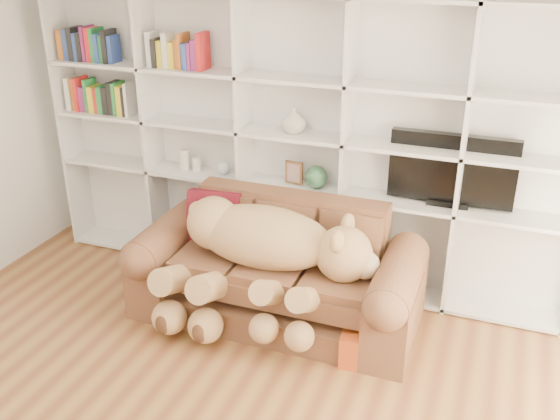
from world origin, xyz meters
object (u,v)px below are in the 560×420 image
at_px(sofa, 278,276).
at_px(tv, 452,170).
at_px(teddy_bear, 260,253).
at_px(gift_box, 363,347).

relative_size(sofa, tv, 2.30).
bearing_deg(sofa, teddy_bear, -109.42).
xyz_separation_m(teddy_bear, tv, (1.22, 0.86, 0.51)).
distance_m(sofa, gift_box, 0.88).
xyz_separation_m(sofa, teddy_bear, (-0.06, -0.18, 0.29)).
bearing_deg(gift_box, sofa, 156.27).
height_order(sofa, gift_box, sofa).
height_order(sofa, tv, tv).
height_order(teddy_bear, tv, tv).
height_order(gift_box, tv, tv).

